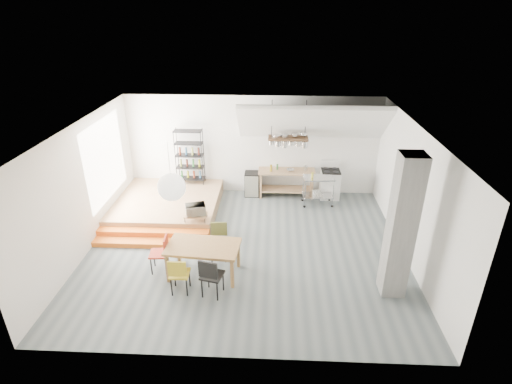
{
  "coord_description": "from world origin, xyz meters",
  "views": [
    {
      "loc": [
        0.67,
        -8.64,
        5.75
      ],
      "look_at": [
        0.23,
        0.8,
        1.25
      ],
      "focal_mm": 28.0,
      "sensor_mm": 36.0,
      "label": 1
    }
  ],
  "objects_px": {
    "mini_fridge": "(252,184)",
    "rolling_cart": "(318,187)",
    "dining_table": "(203,249)",
    "stove": "(330,183)"
  },
  "relations": [
    {
      "from": "mini_fridge",
      "to": "stove",
      "type": "bearing_deg",
      "value": -1.0
    },
    {
      "from": "rolling_cart",
      "to": "mini_fridge",
      "type": "relative_size",
      "value": 1.24
    },
    {
      "from": "dining_table",
      "to": "mini_fridge",
      "type": "bearing_deg",
      "value": 83.63
    },
    {
      "from": "mini_fridge",
      "to": "rolling_cart",
      "type": "bearing_deg",
      "value": -15.72
    },
    {
      "from": "stove",
      "to": "dining_table",
      "type": "relative_size",
      "value": 0.69
    },
    {
      "from": "stove",
      "to": "dining_table",
      "type": "xyz_separation_m",
      "value": [
        -3.38,
        -4.25,
        0.21
      ]
    },
    {
      "from": "stove",
      "to": "mini_fridge",
      "type": "relative_size",
      "value": 1.49
    },
    {
      "from": "dining_table",
      "to": "mini_fridge",
      "type": "distance_m",
      "value": 4.39
    },
    {
      "from": "rolling_cart",
      "to": "mini_fridge",
      "type": "bearing_deg",
      "value": 160.27
    },
    {
      "from": "stove",
      "to": "mini_fridge",
      "type": "distance_m",
      "value": 2.52
    }
  ]
}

